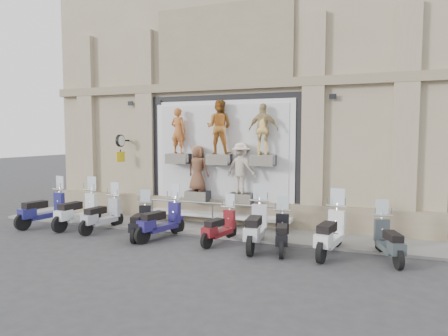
{
  "coord_description": "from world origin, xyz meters",
  "views": [
    {
      "loc": [
        5.0,
        -10.06,
        3.12
      ],
      "look_at": [
        0.44,
        1.9,
        2.09
      ],
      "focal_mm": 32.0,
      "sensor_mm": 36.0,
      "label": 1
    }
  ],
  "objects_px": {
    "scooter_b": "(77,203)",
    "scooter_f": "(219,220)",
    "scooter_d": "(140,215)",
    "scooter_e": "(161,213)",
    "scooter_h": "(282,225)",
    "scooter_i": "(330,224)",
    "scooter_a": "(43,202)",
    "scooter_j": "(389,232)",
    "scooter_c": "(102,208)",
    "clock_sign_bracket": "(121,145)",
    "scooter_g": "(256,217)",
    "guard_rail": "(213,216)"
  },
  "relations": [
    {
      "from": "scooter_b",
      "to": "scooter_f",
      "type": "xyz_separation_m",
      "value": [
        5.25,
        -0.14,
        -0.15
      ]
    },
    {
      "from": "scooter_d",
      "to": "scooter_e",
      "type": "bearing_deg",
      "value": -5.89
    },
    {
      "from": "scooter_b",
      "to": "scooter_h",
      "type": "distance_m",
      "value": 7.12
    },
    {
      "from": "scooter_e",
      "to": "scooter_i",
      "type": "relative_size",
      "value": 0.95
    },
    {
      "from": "scooter_a",
      "to": "scooter_i",
      "type": "relative_size",
      "value": 1.0
    },
    {
      "from": "scooter_j",
      "to": "scooter_c",
      "type": "bearing_deg",
      "value": 162.08
    },
    {
      "from": "clock_sign_bracket",
      "to": "scooter_b",
      "type": "relative_size",
      "value": 0.49
    },
    {
      "from": "scooter_h",
      "to": "scooter_g",
      "type": "bearing_deg",
      "value": 163.46
    },
    {
      "from": "scooter_b",
      "to": "scooter_i",
      "type": "bearing_deg",
      "value": 4.26
    },
    {
      "from": "scooter_g",
      "to": "scooter_j",
      "type": "bearing_deg",
      "value": -5.02
    },
    {
      "from": "clock_sign_bracket",
      "to": "scooter_c",
      "type": "xyz_separation_m",
      "value": [
        0.56,
        -1.89,
        -2.02
      ]
    },
    {
      "from": "scooter_b",
      "to": "scooter_a",
      "type": "bearing_deg",
      "value": -165.72
    },
    {
      "from": "scooter_e",
      "to": "scooter_i",
      "type": "distance_m",
      "value": 4.98
    },
    {
      "from": "guard_rail",
      "to": "scooter_c",
      "type": "height_order",
      "value": "scooter_c"
    },
    {
      "from": "scooter_d",
      "to": "scooter_h",
      "type": "distance_m",
      "value": 4.37
    },
    {
      "from": "clock_sign_bracket",
      "to": "scooter_c",
      "type": "relative_size",
      "value": 0.53
    },
    {
      "from": "scooter_h",
      "to": "clock_sign_bracket",
      "type": "bearing_deg",
      "value": 151.03
    },
    {
      "from": "scooter_a",
      "to": "scooter_c",
      "type": "distance_m",
      "value": 2.39
    },
    {
      "from": "scooter_a",
      "to": "scooter_e",
      "type": "distance_m",
      "value": 4.69
    },
    {
      "from": "scooter_h",
      "to": "scooter_j",
      "type": "distance_m",
      "value": 2.68
    },
    {
      "from": "clock_sign_bracket",
      "to": "scooter_e",
      "type": "height_order",
      "value": "clock_sign_bracket"
    },
    {
      "from": "scooter_e",
      "to": "scooter_h",
      "type": "xyz_separation_m",
      "value": [
        3.73,
        0.02,
        -0.09
      ]
    },
    {
      "from": "scooter_b",
      "to": "scooter_e",
      "type": "xyz_separation_m",
      "value": [
        3.39,
        -0.29,
        -0.04
      ]
    },
    {
      "from": "scooter_a",
      "to": "scooter_e",
      "type": "relative_size",
      "value": 1.05
    },
    {
      "from": "scooter_f",
      "to": "scooter_h",
      "type": "relative_size",
      "value": 0.97
    },
    {
      "from": "scooter_b",
      "to": "clock_sign_bracket",
      "type": "bearing_deg",
      "value": 79.09
    },
    {
      "from": "scooter_b",
      "to": "scooter_f",
      "type": "relative_size",
      "value": 1.22
    },
    {
      "from": "scooter_d",
      "to": "scooter_j",
      "type": "relative_size",
      "value": 0.97
    },
    {
      "from": "guard_rail",
      "to": "scooter_b",
      "type": "relative_size",
      "value": 2.42
    },
    {
      "from": "scooter_i",
      "to": "guard_rail",
      "type": "bearing_deg",
      "value": 168.81
    },
    {
      "from": "scooter_a",
      "to": "scooter_i",
      "type": "xyz_separation_m",
      "value": [
        9.67,
        0.02,
        0.0
      ]
    },
    {
      "from": "scooter_a",
      "to": "scooter_f",
      "type": "xyz_separation_m",
      "value": [
        6.55,
        0.06,
        -0.15
      ]
    },
    {
      "from": "scooter_a",
      "to": "scooter_d",
      "type": "bearing_deg",
      "value": 8.68
    },
    {
      "from": "scooter_c",
      "to": "scooter_e",
      "type": "distance_m",
      "value": 2.31
    },
    {
      "from": "scooter_e",
      "to": "scooter_f",
      "type": "bearing_deg",
      "value": 21.08
    },
    {
      "from": "clock_sign_bracket",
      "to": "scooter_e",
      "type": "relative_size",
      "value": 0.51
    },
    {
      "from": "guard_rail",
      "to": "scooter_c",
      "type": "xyz_separation_m",
      "value": [
        -3.34,
        -1.42,
        0.31
      ]
    },
    {
      "from": "scooter_g",
      "to": "guard_rail",
      "type": "bearing_deg",
      "value": 135.37
    },
    {
      "from": "clock_sign_bracket",
      "to": "scooter_h",
      "type": "distance_m",
      "value": 7.21
    },
    {
      "from": "scooter_b",
      "to": "scooter_d",
      "type": "height_order",
      "value": "scooter_b"
    },
    {
      "from": "guard_rail",
      "to": "scooter_i",
      "type": "height_order",
      "value": "scooter_i"
    },
    {
      "from": "clock_sign_bracket",
      "to": "scooter_j",
      "type": "height_order",
      "value": "clock_sign_bracket"
    },
    {
      "from": "guard_rail",
      "to": "scooter_b",
      "type": "height_order",
      "value": "scooter_b"
    },
    {
      "from": "scooter_a",
      "to": "scooter_h",
      "type": "distance_m",
      "value": 8.42
    },
    {
      "from": "scooter_c",
      "to": "scooter_a",
      "type": "bearing_deg",
      "value": -171.32
    },
    {
      "from": "scooter_g",
      "to": "scooter_b",
      "type": "bearing_deg",
      "value": 171.83
    },
    {
      "from": "scooter_d",
      "to": "scooter_i",
      "type": "height_order",
      "value": "scooter_i"
    },
    {
      "from": "scooter_b",
      "to": "scooter_d",
      "type": "xyz_separation_m",
      "value": [
        2.74,
        -0.4,
        -0.14
      ]
    },
    {
      "from": "scooter_h",
      "to": "scooter_f",
      "type": "bearing_deg",
      "value": 164.31
    },
    {
      "from": "scooter_a",
      "to": "scooter_d",
      "type": "height_order",
      "value": "scooter_a"
    }
  ]
}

